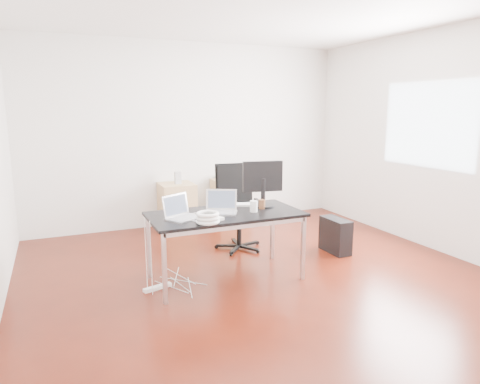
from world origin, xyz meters
name	(u,v)px	position (x,y,z in m)	size (l,w,h in m)	color
room_shell	(264,149)	(0.04, 0.00, 1.40)	(5.00, 5.00, 5.00)	#3B0F06
desk	(225,218)	(-0.35, 0.13, 0.68)	(1.60, 0.80, 0.73)	black
office_chair	(237,202)	(0.18, 1.06, 0.61)	(0.53, 0.55, 1.08)	black
filing_cabinet_left	(177,206)	(-0.31, 2.23, 0.35)	(0.50, 0.50, 0.70)	tan
filing_cabinet_right	(230,201)	(0.56, 2.23, 0.35)	(0.50, 0.50, 0.70)	tan
pc_tower	(335,235)	(1.25, 0.37, 0.22)	(0.20, 0.45, 0.44)	black
wastebasket	(192,218)	(-0.07, 2.25, 0.14)	(0.24, 0.24, 0.28)	black
power_strip	(158,287)	(-1.10, 0.14, 0.02)	(0.30, 0.06, 0.04)	white
laptop_left	(181,213)	(-0.84, 0.10, 0.79)	(0.41, 0.38, 0.23)	silver
laptop_right	(221,207)	(-0.38, 0.16, 0.79)	(0.41, 0.38, 0.23)	silver
monitor	(263,181)	(0.14, 0.25, 1.01)	(0.45, 0.26, 0.51)	black
keyboard	(237,205)	(-0.11, 0.39, 0.74)	(0.44, 0.14, 0.02)	white
cup_white	(254,206)	(-0.06, 0.05, 0.79)	(0.08, 0.08, 0.12)	white
cup_brown	(262,204)	(0.09, 0.15, 0.78)	(0.08, 0.08, 0.10)	brown
cable_coil	(208,218)	(-0.66, -0.18, 0.78)	(0.24, 0.24, 0.11)	white
power_adapter	(219,219)	(-0.51, -0.12, 0.74)	(0.07, 0.07, 0.03)	white
speaker	(178,178)	(-0.29, 2.21, 0.79)	(0.09, 0.08, 0.18)	#9E9E9E
navy_garment	(233,176)	(0.63, 2.26, 0.74)	(0.30, 0.24, 0.09)	black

